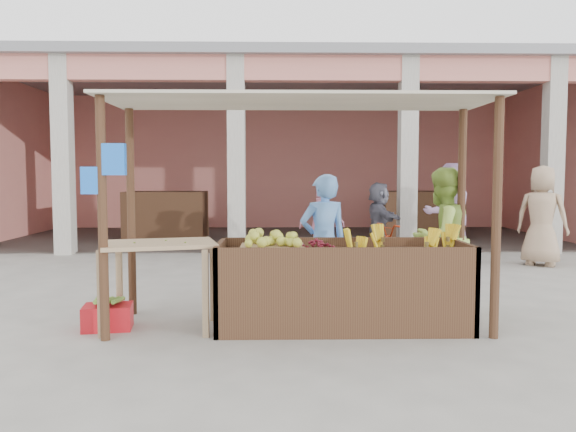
{
  "coord_description": "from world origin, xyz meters",
  "views": [
    {
      "loc": [
        -0.18,
        -5.83,
        1.59
      ],
      "look_at": [
        -0.04,
        1.2,
        1.09
      ],
      "focal_mm": 35.0,
      "sensor_mm": 36.0,
      "label": 1
    }
  ],
  "objects_px": {
    "red_crate": "(108,317)",
    "vendor_green": "(442,235)",
    "vendor_blue": "(324,238)",
    "side_table": "(160,256)",
    "fruit_stall": "(342,289)",
    "motorcycle": "(362,253)"
  },
  "relations": [
    {
      "from": "red_crate",
      "to": "vendor_green",
      "type": "relative_size",
      "value": 0.27
    },
    {
      "from": "vendor_blue",
      "to": "vendor_green",
      "type": "bearing_deg",
      "value": 162.91
    },
    {
      "from": "side_table",
      "to": "vendor_blue",
      "type": "relative_size",
      "value": 0.74
    },
    {
      "from": "side_table",
      "to": "vendor_green",
      "type": "height_order",
      "value": "vendor_green"
    },
    {
      "from": "fruit_stall",
      "to": "side_table",
      "type": "bearing_deg",
      "value": -178.85
    },
    {
      "from": "vendor_green",
      "to": "fruit_stall",
      "type": "bearing_deg",
      "value": 1.99
    },
    {
      "from": "red_crate",
      "to": "vendor_blue",
      "type": "relative_size",
      "value": 0.28
    },
    {
      "from": "fruit_stall",
      "to": "motorcycle",
      "type": "distance_m",
      "value": 2.37
    },
    {
      "from": "fruit_stall",
      "to": "vendor_blue",
      "type": "xyz_separation_m",
      "value": [
        -0.13,
        0.77,
        0.46
      ]
    },
    {
      "from": "red_crate",
      "to": "fruit_stall",
      "type": "bearing_deg",
      "value": -7.45
    },
    {
      "from": "vendor_green",
      "to": "motorcycle",
      "type": "relative_size",
      "value": 1.01
    },
    {
      "from": "vendor_blue",
      "to": "fruit_stall",
      "type": "bearing_deg",
      "value": 82.48
    },
    {
      "from": "vendor_green",
      "to": "red_crate",
      "type": "bearing_deg",
      "value": -16.64
    },
    {
      "from": "red_crate",
      "to": "vendor_blue",
      "type": "bearing_deg",
      "value": 10.77
    },
    {
      "from": "fruit_stall",
      "to": "side_table",
      "type": "xyz_separation_m",
      "value": [
        -1.9,
        -0.04,
        0.37
      ]
    },
    {
      "from": "red_crate",
      "to": "vendor_green",
      "type": "xyz_separation_m",
      "value": [
        3.72,
        0.81,
        0.76
      ]
    },
    {
      "from": "fruit_stall",
      "to": "vendor_green",
      "type": "xyz_separation_m",
      "value": [
        1.28,
        0.76,
        0.49
      ]
    },
    {
      "from": "side_table",
      "to": "vendor_blue",
      "type": "xyz_separation_m",
      "value": [
        1.77,
        0.8,
        0.09
      ]
    },
    {
      "from": "side_table",
      "to": "vendor_green",
      "type": "distance_m",
      "value": 3.28
    },
    {
      "from": "side_table",
      "to": "red_crate",
      "type": "bearing_deg",
      "value": 166.49
    },
    {
      "from": "side_table",
      "to": "red_crate",
      "type": "relative_size",
      "value": 2.61
    },
    {
      "from": "fruit_stall",
      "to": "motorcycle",
      "type": "xyz_separation_m",
      "value": [
        0.57,
        2.3,
        0.06
      ]
    }
  ]
}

